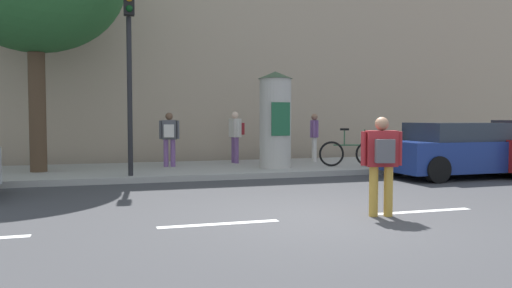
# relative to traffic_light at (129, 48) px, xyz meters

# --- Properties ---
(ground_plane) EXTENTS (80.00, 80.00, 0.00)m
(ground_plane) POSITION_rel_traffic_light_xyz_m (2.68, -5.24, -3.18)
(ground_plane) COLOR #38383A
(sidewalk_curb) EXTENTS (36.00, 4.00, 0.15)m
(sidewalk_curb) POSITION_rel_traffic_light_xyz_m (2.68, 1.76, -3.11)
(sidewalk_curb) COLOR #9E9B93
(sidewalk_curb) RESTS_ON ground_plane
(lane_markings) EXTENTS (25.80, 0.16, 0.01)m
(lane_markings) POSITION_rel_traffic_light_xyz_m (2.68, -5.24, -3.18)
(lane_markings) COLOR silver
(lane_markings) RESTS_ON ground_plane
(building_backdrop) EXTENTS (36.00, 5.00, 8.73)m
(building_backdrop) POSITION_rel_traffic_light_xyz_m (2.68, 6.76, 1.18)
(building_backdrop) COLOR tan
(building_backdrop) RESTS_ON ground_plane
(traffic_light) EXTENTS (0.24, 0.45, 4.53)m
(traffic_light) POSITION_rel_traffic_light_xyz_m (0.00, 0.00, 0.00)
(traffic_light) COLOR black
(traffic_light) RESTS_ON sidewalk_curb
(poster_column) EXTENTS (0.97, 0.97, 2.67)m
(poster_column) POSITION_rel_traffic_light_xyz_m (3.96, 0.93, -1.68)
(poster_column) COLOR #B2ADA3
(poster_column) RESTS_ON sidewalk_curb
(pedestrian_near_pole) EXTENTS (0.63, 0.46, 1.56)m
(pedestrian_near_pole) POSITION_rel_traffic_light_xyz_m (3.52, -5.42, -2.25)
(pedestrian_near_pole) COLOR #B78C33
(pedestrian_near_pole) RESTS_ON ground_plane
(pedestrian_in_red_top) EXTENTS (0.56, 0.43, 1.54)m
(pedestrian_in_red_top) POSITION_rel_traffic_light_xyz_m (1.18, 2.08, -2.13)
(pedestrian_in_red_top) COLOR #724C84
(pedestrian_in_red_top) RESTS_ON sidewalk_curb
(pedestrian_tallest) EXTENTS (0.42, 0.66, 1.58)m
(pedestrian_tallest) POSITION_rel_traffic_light_xyz_m (3.28, 2.69, -2.09)
(pedestrian_tallest) COLOR #724C84
(pedestrian_tallest) RESTS_ON sidewalk_curb
(pedestrian_in_dark_shirt) EXTENTS (0.41, 0.57, 1.52)m
(pedestrian_in_dark_shirt) POSITION_rel_traffic_light_xyz_m (5.80, 2.47, -2.15)
(pedestrian_in_dark_shirt) COLOR silver
(pedestrian_in_dark_shirt) RESTS_ON sidewalk_curb
(bicycle_leaning) EXTENTS (1.72, 0.52, 1.09)m
(bicycle_leaning) POSITION_rel_traffic_light_xyz_m (6.13, 0.68, -2.64)
(bicycle_leaning) COLOR black
(bicycle_leaning) RESTS_ON sidewalk_curb
(parked_car_silver) EXTENTS (4.06, 1.91, 1.42)m
(parked_car_silver) POSITION_rel_traffic_light_xyz_m (8.27, -1.38, -2.49)
(parked_car_silver) COLOR navy
(parked_car_silver) RESTS_ON ground_plane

